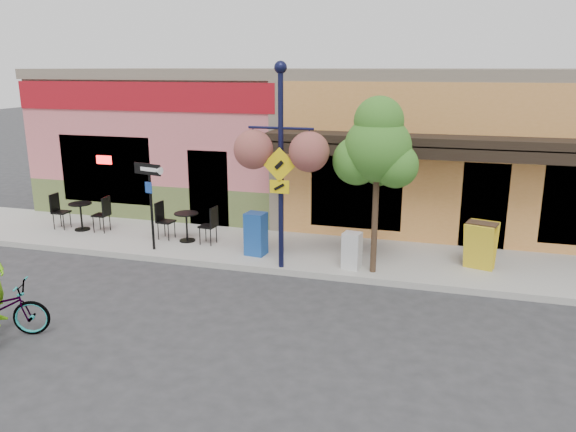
# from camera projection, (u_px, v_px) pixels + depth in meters

# --- Properties ---
(ground) EXTENTS (90.00, 90.00, 0.00)m
(ground) POSITION_uv_depth(u_px,v_px,m) (273.00, 283.00, 12.20)
(ground) COLOR #2D2D30
(ground) RESTS_ON ground
(sidewalk) EXTENTS (24.00, 3.00, 0.15)m
(sidewalk) POSITION_uv_depth(u_px,v_px,m) (297.00, 252.00, 14.04)
(sidewalk) COLOR #9E9B93
(sidewalk) RESTS_ON ground
(curb) EXTENTS (24.00, 0.12, 0.15)m
(curb) POSITION_uv_depth(u_px,v_px,m) (281.00, 271.00, 12.70)
(curb) COLOR #A8A59E
(curb) RESTS_ON ground
(building) EXTENTS (18.20, 8.20, 4.50)m
(building) POSITION_uv_depth(u_px,v_px,m) (341.00, 139.00, 18.59)
(building) COLOR #CD656B
(building) RESTS_ON ground
(lamp_post) EXTENTS (1.46, 0.59, 4.54)m
(lamp_post) POSITION_uv_depth(u_px,v_px,m) (281.00, 168.00, 12.19)
(lamp_post) COLOR black
(lamp_post) RESTS_ON sidewalk
(one_way_sign) EXTENTS (0.85, 0.38, 2.17)m
(one_way_sign) POSITION_uv_depth(u_px,v_px,m) (151.00, 207.00, 13.72)
(one_way_sign) COLOR black
(one_way_sign) RESTS_ON sidewalk
(cafe_set_left) EXTENTS (1.69, 0.89, 1.00)m
(cafe_set_left) POSITION_uv_depth(u_px,v_px,m) (81.00, 213.00, 15.53)
(cafe_set_left) COLOR black
(cafe_set_left) RESTS_ON sidewalk
(cafe_set_right) EXTENTS (1.72, 0.96, 0.99)m
(cafe_set_right) POSITION_uv_depth(u_px,v_px,m) (187.00, 223.00, 14.53)
(cafe_set_right) COLOR black
(cafe_set_right) RESTS_ON sidewalk
(newspaper_box_blue) EXTENTS (0.51, 0.47, 1.04)m
(newspaper_box_blue) POSITION_uv_depth(u_px,v_px,m) (256.00, 234.00, 13.49)
(newspaper_box_blue) COLOR #19489B
(newspaper_box_blue) RESTS_ON sidewalk
(newspaper_box_grey) EXTENTS (0.44, 0.41, 0.83)m
(newspaper_box_grey) POSITION_uv_depth(u_px,v_px,m) (352.00, 251.00, 12.59)
(newspaper_box_grey) COLOR silver
(newspaper_box_grey) RESTS_ON sidewalk
(street_tree) EXTENTS (1.75, 1.75, 3.89)m
(street_tree) POSITION_uv_depth(u_px,v_px,m) (376.00, 186.00, 11.98)
(street_tree) COLOR #3D7A26
(street_tree) RESTS_ON sidewalk
(sandwich_board) EXTENTS (0.75, 0.63, 1.08)m
(sandwich_board) POSITION_uv_depth(u_px,v_px,m) (478.00, 248.00, 12.39)
(sandwich_board) COLOR gold
(sandwich_board) RESTS_ON sidewalk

